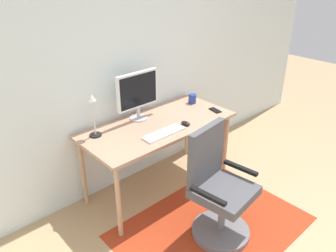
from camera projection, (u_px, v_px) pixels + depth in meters
The scene contains 10 objects.
wall_back at pixel (134, 59), 3.31m from camera, with size 6.00×0.10×2.60m, color silver.
area_rug at pixel (212, 227), 3.05m from camera, with size 1.65×1.19×0.01m, color #A23218.
desk at pixel (158, 130), 3.28m from camera, with size 1.53×0.71×0.76m.
monitor at pixel (138, 92), 3.21m from camera, with size 0.47×0.18×0.48m.
keyboard at pixel (164, 133), 3.05m from camera, with size 0.43×0.13×0.02m, color white.
computer_mouse at pixel (186, 123), 3.21m from camera, with size 0.06×0.10×0.03m, color black.
coffee_cup at pixel (192, 99), 3.68m from camera, with size 0.09×0.09×0.10m, color navy.
cell_phone at pixel (215, 110), 3.51m from camera, with size 0.07×0.14×0.01m, color black.
desk_lamp at pixel (93, 111), 2.91m from camera, with size 0.11×0.11×0.40m.
office_chair at pixel (218, 193), 2.83m from camera, with size 0.58×0.51×1.00m.
Camera 1 is at (-1.93, -0.44, 2.20)m, focal length 35.70 mm.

